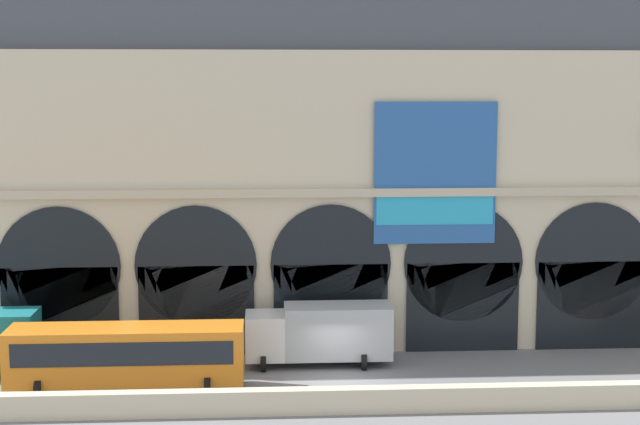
# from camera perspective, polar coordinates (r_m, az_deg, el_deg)

# --- Properties ---
(ground_plane) EXTENTS (200.00, 200.00, 0.00)m
(ground_plane) POSITION_cam_1_polar(r_m,az_deg,el_deg) (46.37, 1.08, -10.25)
(ground_plane) COLOR slate
(quay_parapet_wall) EXTENTS (90.00, 0.70, 1.12)m
(quay_parapet_wall) POSITION_cam_1_polar(r_m,az_deg,el_deg) (42.03, 1.56, -11.37)
(quay_parapet_wall) COLOR beige
(quay_parapet_wall) RESTS_ON ground
(station_building) EXTENTS (44.36, 6.01, 19.21)m
(station_building) POSITION_cam_1_polar(r_m,az_deg,el_deg) (52.11, 0.48, 2.31)
(station_building) COLOR beige
(station_building) RESTS_ON ground
(bus_midwest) EXTENTS (11.00, 3.25, 3.10)m
(bus_midwest) POSITION_cam_1_polar(r_m,az_deg,el_deg) (45.36, -11.72, -8.47)
(bus_midwest) COLOR orange
(bus_midwest) RESTS_ON ground
(box_truck_center) EXTENTS (7.50, 2.91, 3.12)m
(box_truck_center) POSITION_cam_1_polar(r_m,az_deg,el_deg) (48.57, 0.03, -7.31)
(box_truck_center) COLOR white
(box_truck_center) RESTS_ON ground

